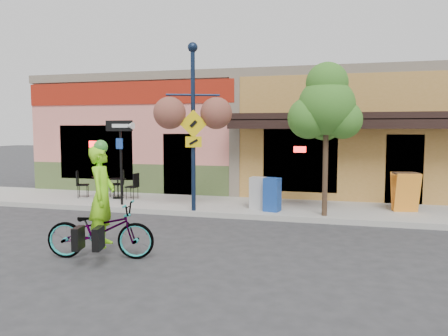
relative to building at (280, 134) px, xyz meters
name	(u,v)px	position (x,y,z in m)	size (l,w,h in m)	color
ground	(241,223)	(0.00, -7.50, -2.25)	(90.00, 90.00, 0.00)	#2D2D30
sidewalk	(255,207)	(0.00, -5.50, -2.17)	(24.00, 3.00, 0.15)	#9E9B93
curb	(245,216)	(0.00, -6.95, -2.17)	(24.00, 0.12, 0.15)	#A8A59E
building	(280,134)	(0.00, 0.00, 0.00)	(18.20, 8.20, 4.50)	#DE7B6D
bicycle	(101,230)	(-1.90, -11.21, -1.71)	(0.72, 2.06, 1.08)	maroon
cyclist_rider	(102,209)	(-1.85, -11.21, -1.30)	(0.69, 0.46, 1.90)	#8CF219
lamp_post	(193,127)	(-1.52, -6.85, 0.26)	(1.50, 0.60, 4.71)	#111E37
one_way_sign	(121,163)	(-3.96, -6.52, -0.81)	(0.99, 0.21, 2.57)	black
cafe_set_left	(118,185)	(-4.69, -5.43, -1.66)	(1.46, 0.73, 0.87)	black
cafe_set_right	(101,184)	(-5.35, -5.39, -1.64)	(1.55, 0.77, 0.93)	black
newspaper_box_blue	(272,195)	(0.65, -6.37, -1.63)	(0.42, 0.38, 0.94)	#194097
newspaper_box_grey	(258,193)	(0.19, -6.10, -1.64)	(0.43, 0.39, 0.92)	#A7A7A7
street_tree	(326,139)	(2.10, -6.64, -0.05)	(1.60, 1.60, 4.11)	#3D7A26
sandwich_board	(408,193)	(4.31, -5.62, -1.55)	(0.66, 0.49, 1.11)	orange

